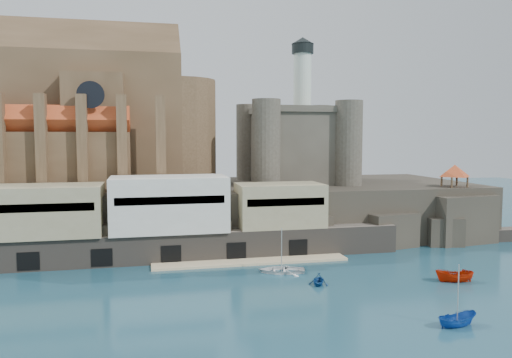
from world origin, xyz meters
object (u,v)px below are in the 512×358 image
object	(u,v)px
church	(86,121)
castle_keep	(296,141)
pavilion	(455,172)
boat_2	(457,326)

from	to	relation	value
church	castle_keep	world-z (taller)	church
castle_keep	pavilion	world-z (taller)	castle_keep
castle_keep	pavilion	size ratio (longest dim) A/B	4.58
church	castle_keep	bearing A→B (deg)	-1.11
castle_keep	pavilion	bearing A→B (deg)	-30.18
boat_2	church	bearing A→B (deg)	29.52
pavilion	boat_2	xyz separation A→B (m)	(-24.88, -37.71, -12.73)
church	boat_2	distance (m)	71.14
church	boat_2	size ratio (longest dim) A/B	10.37
boat_2	castle_keep	bearing A→B (deg)	-6.95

